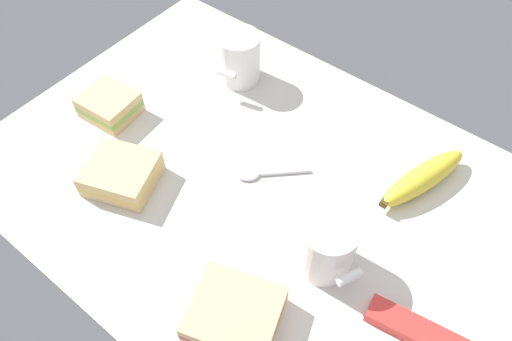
# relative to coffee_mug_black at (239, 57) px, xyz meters

# --- Properties ---
(tabletop) EXTENTS (0.90, 0.64, 0.02)m
(tabletop) POSITION_rel_coffee_mug_black_xyz_m (-0.18, 0.18, -0.06)
(tabletop) COLOR beige
(tabletop) RESTS_ON ground
(coffee_mug_black) EXTENTS (0.08, 0.10, 0.10)m
(coffee_mug_black) POSITION_rel_coffee_mug_black_xyz_m (0.00, 0.00, 0.00)
(coffee_mug_black) COLOR white
(coffee_mug_black) RESTS_ON tabletop
(coffee_mug_milky) EXTENTS (0.10, 0.08, 0.10)m
(coffee_mug_milky) POSITION_rel_coffee_mug_black_xyz_m (-0.35, 0.23, -0.00)
(coffee_mug_milky) COLOR white
(coffee_mug_milky) RESTS_ON tabletop
(sandwich_main) EXTENTS (0.10, 0.09, 0.04)m
(sandwich_main) POSITION_rel_coffee_mug_black_xyz_m (0.12, 0.22, -0.03)
(sandwich_main) COLOR #DBB77A
(sandwich_main) RESTS_ON tabletop
(sandwich_side) EXTENTS (0.13, 0.13, 0.04)m
(sandwich_side) POSITION_rel_coffee_mug_black_xyz_m (-0.01, 0.31, -0.03)
(sandwich_side) COLOR #DBB77A
(sandwich_side) RESTS_ON tabletop
(sandwich_extra) EXTENTS (0.14, 0.14, 0.04)m
(sandwich_extra) POSITION_rel_coffee_mug_black_xyz_m (-0.30, 0.38, -0.03)
(sandwich_extra) COLOR #DBB77A
(sandwich_extra) RESTS_ON tabletop
(banana) EXTENTS (0.09, 0.18, 0.04)m
(banana) POSITION_rel_coffee_mug_black_xyz_m (-0.40, 0.02, -0.03)
(banana) COLOR yellow
(banana) RESTS_ON tabletop
(spoon) EXTENTS (0.10, 0.09, 0.01)m
(spoon) POSITION_rel_coffee_mug_black_xyz_m (-0.18, 0.16, -0.05)
(spoon) COLOR silver
(spoon) RESTS_ON tabletop
(snack_bar) EXTENTS (0.14, 0.06, 0.02)m
(snack_bar) POSITION_rel_coffee_mug_black_xyz_m (-0.51, 0.24, -0.04)
(snack_bar) COLOR red
(snack_bar) RESTS_ON tabletop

